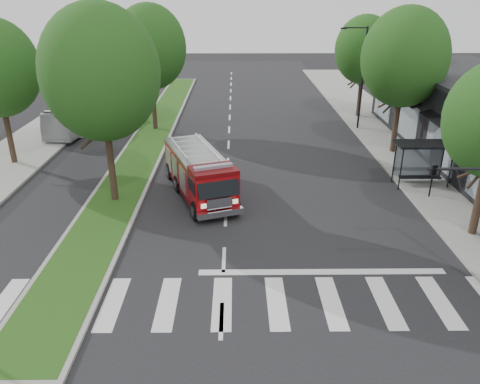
{
  "coord_description": "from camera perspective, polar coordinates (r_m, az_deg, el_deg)",
  "views": [
    {
      "loc": [
        0.51,
        -17.07,
        10.54
      ],
      "look_at": [
        0.72,
        3.06,
        1.8
      ],
      "focal_mm": 35.0,
      "sensor_mm": 36.0,
      "label": 1
    }
  ],
  "objects": [
    {
      "name": "tree_right_far",
      "position": [
        42.77,
        14.93,
        16.41
      ],
      "size": [
        5.0,
        5.0,
        8.73
      ],
      "color": "black",
      "rests_on": "ground"
    },
    {
      "name": "median",
      "position": [
        37.17,
        -10.72,
        6.71
      ],
      "size": [
        3.0,
        50.0,
        0.15
      ],
      "color": "gray",
      "rests_on": "ground"
    },
    {
      "name": "sidewalk_right",
      "position": [
        31.4,
        21.92,
        2.25
      ],
      "size": [
        5.0,
        80.0,
        0.15
      ],
      "primitive_type": "cube",
      "color": "gray",
      "rests_on": "ground"
    },
    {
      "name": "tree_median_far",
      "position": [
        37.86,
        -10.96,
        16.93
      ],
      "size": [
        5.6,
        5.6,
        9.72
      ],
      "color": "black",
      "rests_on": "ground"
    },
    {
      "name": "tree_right_mid",
      "position": [
        33.2,
        19.46,
        15.19
      ],
      "size": [
        5.6,
        5.6,
        9.72
      ],
      "color": "black",
      "rests_on": "ground"
    },
    {
      "name": "ground",
      "position": [
        20.07,
        -1.98,
        -8.23
      ],
      "size": [
        140.0,
        140.0,
        0.0
      ],
      "primitive_type": "plane",
      "color": "black",
      "rests_on": "ground"
    },
    {
      "name": "bus_shelter",
      "position": [
        28.68,
        21.4,
        4.58
      ],
      "size": [
        3.2,
        1.6,
        2.61
      ],
      "color": "black",
      "rests_on": "ground"
    },
    {
      "name": "city_bus",
      "position": [
        40.5,
        -18.8,
        9.02
      ],
      "size": [
        3.32,
        9.44,
        2.57
      ],
      "primitive_type": "imported",
      "rotation": [
        0.0,
        0.0,
        -0.13
      ],
      "color": "#B1B1B5",
      "rests_on": "ground"
    },
    {
      "name": "fire_engine",
      "position": [
        25.77,
        -5.02,
        2.32
      ],
      "size": [
        4.73,
        8.01,
        2.67
      ],
      "rotation": [
        0.0,
        0.0,
        0.34
      ],
      "color": "#550407",
      "rests_on": "ground"
    },
    {
      "name": "tree_median_near",
      "position": [
        24.26,
        -16.63,
        13.69
      ],
      "size": [
        5.8,
        5.8,
        10.16
      ],
      "color": "black",
      "rests_on": "ground"
    },
    {
      "name": "streetlight_right_far",
      "position": [
        38.83,
        14.53,
        13.77
      ],
      "size": [
        2.11,
        0.2,
        8.0
      ],
      "color": "black",
      "rests_on": "ground"
    }
  ]
}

